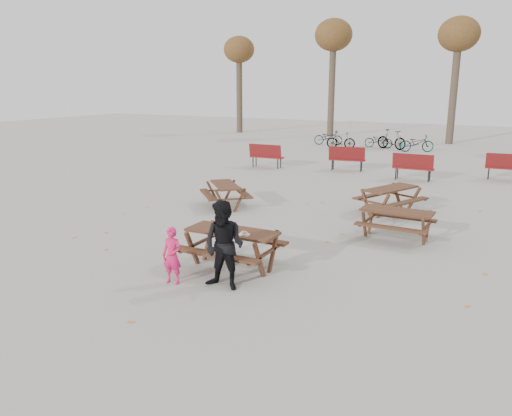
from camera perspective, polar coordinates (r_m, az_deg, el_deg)
The scene contains 14 objects.
ground at distance 9.98m, azimuth -2.69°, elevation -6.81°, with size 80.00×80.00×0.00m, color gray.
main_picnic_table at distance 9.79m, azimuth -2.73°, elevation -3.60°, with size 1.80×1.45×0.78m.
food_tray at distance 9.40m, azimuth -1.34°, elevation -3.03°, with size 0.18×0.11×0.04m, color white.
bread_roll at distance 9.39m, azimuth -1.34°, elevation -2.78°, with size 0.14×0.06×0.05m, color tan.
soda_bottle at distance 9.66m, azimuth -4.21°, elevation -2.25°, with size 0.07×0.07×0.17m.
child at distance 9.18m, azimuth -9.56°, elevation -5.40°, with size 0.38×0.25×1.05m, color #DD1B5D.
adult at distance 8.76m, azimuth -3.66°, elevation -4.30°, with size 0.77×0.60×1.59m, color black.
picnic_table_east at distance 12.12m, azimuth 15.71°, elevation -1.83°, with size 1.62×1.31×0.70m, color #361F13, non-canonical shape.
picnic_table_north at distance 14.77m, azimuth -3.50°, elevation 1.44°, with size 1.59×1.28×0.68m, color #361F13, non-canonical shape.
picnic_table_far at distance 14.53m, azimuth 15.11°, elevation 0.86°, with size 1.69×1.36×0.73m, color #361F13, non-canonical shape.
park_bench_row at distance 20.75m, azimuth 13.81°, elevation 5.19°, with size 10.94×2.18×1.03m.
bicycle_row at distance 29.12m, azimuth 13.28°, elevation 7.56°, with size 7.09×2.22×1.09m.
tree_row at distance 33.52m, azimuth 22.10°, elevation 17.53°, with size 32.17×3.52×8.26m.
fallen_leaves at distance 11.90m, azimuth 5.51°, elevation -3.39°, with size 11.00×11.00×0.01m, color orange, non-canonical shape.
Camera 1 is at (4.75, -8.04, 3.54)m, focal length 35.00 mm.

